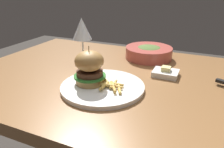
% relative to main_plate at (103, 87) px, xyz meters
% --- Properties ---
extents(dining_table, '(1.23, 0.78, 0.74)m').
position_rel_main_plate_xyz_m(dining_table, '(0.04, 0.12, -0.10)').
color(dining_table, brown).
rests_on(dining_table, ground).
extents(main_plate, '(0.27, 0.27, 0.01)m').
position_rel_main_plate_xyz_m(main_plate, '(0.00, 0.00, 0.00)').
color(main_plate, white).
rests_on(main_plate, dining_table).
extents(burger_sandwich, '(0.10, 0.10, 0.13)m').
position_rel_main_plate_xyz_m(burger_sandwich, '(-0.04, -0.00, 0.06)').
color(burger_sandwich, tan).
rests_on(burger_sandwich, main_plate).
extents(fries_pile, '(0.10, 0.09, 0.01)m').
position_rel_main_plate_xyz_m(fries_pile, '(0.03, -0.01, 0.01)').
color(fries_pile, '#E0B251').
rests_on(fries_pile, main_plate).
extents(wine_glass, '(0.08, 0.08, 0.20)m').
position_rel_main_plate_xyz_m(wine_glass, '(-0.17, 0.17, 0.14)').
color(wine_glass, silver).
rests_on(wine_glass, dining_table).
extents(butter_dish, '(0.09, 0.08, 0.04)m').
position_rel_main_plate_xyz_m(butter_dish, '(0.17, 0.19, 0.00)').
color(butter_dish, white).
rests_on(butter_dish, dining_table).
extents(soup_bowl, '(0.21, 0.21, 0.06)m').
position_rel_main_plate_xyz_m(soup_bowl, '(0.05, 0.37, 0.02)').
color(soup_bowl, '#B24C42').
rests_on(soup_bowl, dining_table).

